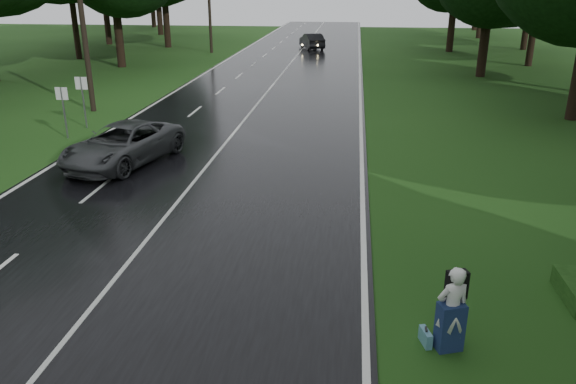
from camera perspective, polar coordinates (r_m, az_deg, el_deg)
name	(u,v)px	position (r m, az deg, el deg)	size (l,w,h in m)	color
ground	(67,340)	(12.10, -21.59, -13.83)	(160.00, 160.00, 0.00)	#1E4514
road	(250,113)	(29.85, -3.88, 8.02)	(12.00, 140.00, 0.04)	black
lane_center	(250,113)	(29.84, -3.88, 8.07)	(0.12, 140.00, 0.01)	silver
grey_car	(123,144)	(22.08, -16.49, 4.70)	(2.48, 5.39, 1.50)	#494C4E
far_car	(312,41)	(59.02, 2.45, 15.13)	(1.62, 4.66, 1.53)	black
hitchhiker	(452,311)	(11.07, 16.36, -11.61)	(0.74, 0.70, 1.74)	silver
suitcase	(425,337)	(11.42, 13.84, -14.18)	(0.12, 0.43, 0.30)	teal
utility_pole_mid	(94,111)	(32.17, -19.20, 7.82)	(1.80, 0.28, 9.16)	black
utility_pole_far	(212,53)	(56.51, -7.80, 13.89)	(1.80, 0.28, 10.17)	black
road_sign_a	(68,138)	(26.87, -21.53, 5.13)	(0.54, 0.10, 2.27)	white
road_sign_b	(87,128)	(28.49, -19.82, 6.18)	(0.58, 0.10, 2.41)	white
tree_left_e	(122,67)	(48.49, -16.56, 12.13)	(9.57, 9.57, 14.95)	black
tree_left_f	(168,47)	(62.08, -12.11, 14.24)	(10.42, 10.42, 16.28)	black
tree_right_d	(571,119)	(31.92, 26.88, 6.63)	(9.16, 9.16, 14.32)	black
tree_right_e	(480,77)	(44.05, 18.99, 11.07)	(8.48, 8.48, 13.25)	black
tree_right_f	(449,52)	(59.08, 16.10, 13.59)	(8.88, 8.88, 13.88)	black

